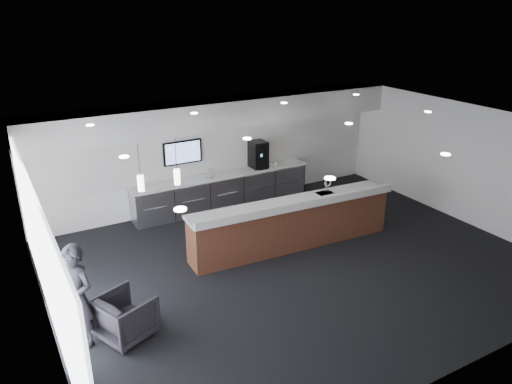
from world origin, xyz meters
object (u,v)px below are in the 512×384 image
coffee_machine (258,154)px  armchair (125,316)px  service_counter (292,223)px  lounge_guest (77,297)px

coffee_machine → armchair: 6.72m
service_counter → armchair: 4.50m
coffee_machine → lounge_guest: lounge_guest is taller
service_counter → coffee_machine: bearing=78.2°
service_counter → lounge_guest: bearing=-162.9°
coffee_machine → lounge_guest: size_ratio=0.41×
coffee_machine → lounge_guest: 7.12m
service_counter → lounge_guest: 5.13m
armchair → lounge_guest: 0.88m
armchair → lounge_guest: lounge_guest is taller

